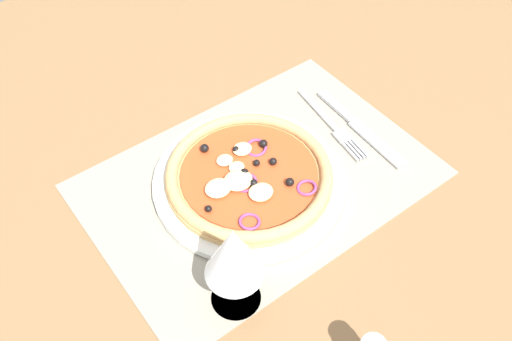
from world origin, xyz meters
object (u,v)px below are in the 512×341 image
Objects in this scene: pizza at (251,176)px; knife at (360,128)px; plate at (251,183)px; fork at (334,127)px; wine_glass at (234,255)px.

knife is at bearing 177.05° from pizza.
fork is (-17.85, -1.66, -0.31)cm from plate.
plate is 1.42× the size of knife.
pizza is 1.65× the size of wine_glass.
wine_glass is at bearing 47.41° from pizza.
knife reaches higher than fork.
pizza reaches higher than knife.
fork is at bearing -153.48° from wine_glass.
fork is 1.21× the size of wine_glass.
wine_glass is (33.54, 12.36, 9.43)cm from knife.
wine_glass is at bearing 47.25° from plate.
plate is 17.93cm from fork.
knife is at bearing -159.77° from wine_glass.
pizza is at bearing -0.06° from plate.
pizza is 21.29cm from knife.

